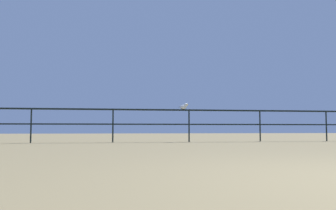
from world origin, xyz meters
The scene contains 2 objects.
pier_railing centered at (0.00, 8.49, 0.75)m, with size 23.39×0.05×1.01m.
seagull_on_rail centered at (-0.17, 8.47, 1.09)m, with size 0.27×0.35×0.18m.
Camera 1 is at (-2.38, -2.00, 0.39)m, focal length 36.99 mm.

